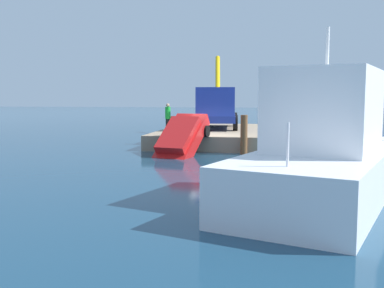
# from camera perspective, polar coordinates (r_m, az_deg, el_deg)

# --- Properties ---
(ground) EXTENTS (200.00, 200.00, 0.00)m
(ground) POSITION_cam_1_polar(r_m,az_deg,el_deg) (25.59, 2.78, -0.82)
(ground) COLOR navy
(dock) EXTENTS (12.18, 7.90, 0.86)m
(dock) POSITION_cam_1_polar(r_m,az_deg,el_deg) (30.49, 3.96, 1.09)
(dock) COLOR gray
(dock) RESTS_ON ground
(crane_truck) EXTENTS (10.59, 3.29, 5.56)m
(crane_truck) POSITION_cam_1_polar(r_m,az_deg,el_deg) (30.49, 3.09, 4.45)
(crane_truck) COLOR navy
(crane_truck) RESTS_ON dock
(dock_worker) EXTENTS (0.34, 0.34, 1.74)m
(dock_worker) POSITION_cam_1_polar(r_m,az_deg,el_deg) (28.76, -3.06, 3.43)
(dock_worker) COLOR black
(dock_worker) RESTS_ON dock
(salvaged_car) EXTENTS (4.40, 2.83, 3.21)m
(salvaged_car) POSITION_cam_1_polar(r_m,az_deg,el_deg) (23.28, -1.67, 0.11)
(salvaged_car) COLOR red
(salvaged_car) RESTS_ON ground
(moored_yacht) EXTENTS (12.58, 7.19, 6.46)m
(moored_yacht) POSITION_cam_1_polar(r_m,az_deg,el_deg) (15.82, 17.76, -2.90)
(moored_yacht) COLOR white
(moored_yacht) RESTS_ON ground
(piling_near) EXTENTS (0.31, 0.31, 1.98)m
(piling_near) POSITION_cam_1_polar(r_m,az_deg,el_deg) (24.40, -2.35, 1.19)
(piling_near) COLOR brown
(piling_near) RESTS_ON ground
(piling_mid) EXTENTS (0.37, 0.37, 2.08)m
(piling_mid) POSITION_cam_1_polar(r_m,az_deg,el_deg) (23.92, 6.57, 1.17)
(piling_mid) COLOR brown
(piling_mid) RESTS_ON ground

